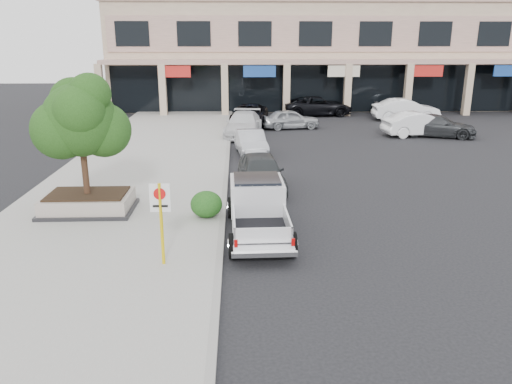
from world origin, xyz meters
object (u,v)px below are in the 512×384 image
Objects in this scene: no_parking_sign at (161,213)px; curb_car_a at (261,172)px; lot_car_f at (406,110)px; planter_tree at (85,120)px; lot_car_d at (318,106)px; curb_car_c at (243,124)px; lot_car_e at (401,106)px; lot_car_a at (291,119)px; lot_car_b at (419,124)px; lot_car_c at (437,126)px; pickup_truck at (259,210)px; curb_car_d at (249,115)px; curb_car_b at (251,143)px; planter at (88,202)px.

no_parking_sign is 0.53× the size of curb_car_a.
curb_car_a is 21.83m from lot_car_f.
planter_tree is 0.71× the size of lot_car_d.
curb_car_c is 1.17× the size of lot_car_e.
lot_car_f reaches higher than curb_car_c.
lot_car_b reaches higher than lot_car_a.
pickup_truck is at bearing 161.82° from lot_car_c.
lot_car_c is 6.76m from lot_car_f.
curb_car_c is 1.05× the size of lot_car_f.
curb_car_d is at bearing 88.07° from pickup_truck.
curb_car_d is at bearing 90.65° from curb_car_c.
pickup_truck reaches higher than lot_car_d.
planter_tree is at bearing 157.72° from pickup_truck.
planter_tree is 5.92m from no_parking_sign.
curb_car_a is at bearing 130.02° from lot_car_b.
lot_car_b is (10.95, -4.81, 0.03)m from curb_car_d.
lot_car_b is (11.11, 5.12, 0.11)m from curb_car_b.
curb_car_d reaches higher than lot_car_c.
lot_car_e is at bearing 61.23° from no_parking_sign.
lot_car_c is (1.07, -0.22, -0.07)m from lot_car_b.
lot_car_f reaches higher than lot_car_a.
planter is 22.61m from lot_car_b.
curb_car_d reaches higher than planter.
planter_tree is 11.47m from curb_car_b.
no_parking_sign is 0.44× the size of pickup_truck.
pickup_truck is 26.81m from lot_car_d.
lot_car_a is at bearing 62.86° from planter.
lot_car_d is 6.99m from lot_car_f.
planter_tree is 0.99× the size of curb_car_b.
lot_car_f is at bearing -17.62° from lot_car_b.
planter_tree is 0.80× the size of lot_car_f.
pickup_truck reaches higher than curb_car_c.
pickup_truck is 26.42m from lot_car_f.
lot_car_d is (11.89, 23.88, -2.63)m from planter_tree.
curb_car_d is 3.35m from lot_car_a.
lot_car_b reaches higher than curb_car_d.
curb_car_c reaches higher than curb_car_a.
lot_car_d is (-6.24, 9.56, 0.08)m from lot_car_c.
pickup_truck is 1.31× the size of curb_car_b.
curb_car_b is at bearing 78.82° from no_parking_sign.
curb_car_b is 16.97m from lot_car_f.
lot_car_f is (1.23, 6.54, 0.05)m from lot_car_b.
curb_car_b is at bearing 151.31° from lot_car_a.
no_parking_sign reaches higher than lot_car_f.
lot_car_a is 0.80× the size of lot_car_f.
planter is 2.95m from planter_tree.
lot_car_b is at bearing -119.21° from lot_car_a.
lot_car_c is (12.51, -0.69, -0.06)m from curb_car_c.
pickup_truck reaches higher than lot_car_a.
lot_car_e is at bearing 41.66° from curb_car_b.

